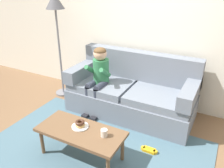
% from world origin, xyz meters
% --- Properties ---
extents(ground, '(10.00, 10.00, 0.00)m').
position_xyz_m(ground, '(0.00, 0.00, 0.00)').
color(ground, brown).
extents(wall_back, '(8.00, 0.10, 2.80)m').
position_xyz_m(wall_back, '(0.00, 1.40, 1.40)').
color(wall_back, silver).
rests_on(wall_back, ground).
extents(area_rug, '(2.88, 1.75, 0.01)m').
position_xyz_m(area_rug, '(0.00, -0.25, 0.01)').
color(area_rug, '#476675').
rests_on(area_rug, ground).
extents(couch, '(2.03, 0.90, 0.98)m').
position_xyz_m(couch, '(0.03, 0.85, 0.35)').
color(couch, slate).
rests_on(couch, ground).
extents(coffee_table, '(1.08, 0.49, 0.41)m').
position_xyz_m(coffee_table, '(-0.09, -0.45, 0.37)').
color(coffee_table, brown).
rests_on(coffee_table, ground).
extents(person_child, '(0.34, 0.58, 1.10)m').
position_xyz_m(person_child, '(-0.48, 0.64, 0.67)').
color(person_child, '#337A4C').
rests_on(person_child, ground).
extents(plate, '(0.21, 0.21, 0.01)m').
position_xyz_m(plate, '(-0.13, -0.40, 0.42)').
color(plate, white).
rests_on(plate, coffee_table).
extents(donut, '(0.15, 0.15, 0.04)m').
position_xyz_m(donut, '(-0.13, -0.40, 0.44)').
color(donut, tan).
rests_on(donut, plate).
extents(donut_second, '(0.15, 0.15, 0.04)m').
position_xyz_m(donut_second, '(-0.13, -0.40, 0.48)').
color(donut_second, '#422619').
rests_on(donut_second, donut).
extents(mug, '(0.08, 0.08, 0.09)m').
position_xyz_m(mug, '(0.22, -0.42, 0.46)').
color(mug, silver).
rests_on(mug, coffee_table).
extents(toy_controller, '(0.23, 0.09, 0.05)m').
position_xyz_m(toy_controller, '(0.64, 0.03, 0.03)').
color(toy_controller, gold).
rests_on(toy_controller, ground).
extents(floor_lamp, '(0.32, 0.32, 1.87)m').
position_xyz_m(floor_lamp, '(-1.43, 0.86, 1.53)').
color(floor_lamp, slate).
rests_on(floor_lamp, ground).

